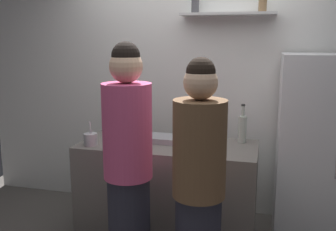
{
  "coord_description": "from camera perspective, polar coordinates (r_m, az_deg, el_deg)",
  "views": [
    {
      "loc": [
        0.67,
        -2.56,
        1.77
      ],
      "look_at": [
        -0.13,
        0.51,
        1.13
      ],
      "focal_mm": 40.49,
      "sensor_mm": 36.0,
      "label": 1
    }
  ],
  "objects": [
    {
      "name": "back_wall_assembly",
      "position": [
        3.9,
        4.56,
        4.49
      ],
      "size": [
        4.8,
        0.32,
        2.6
      ],
      "color": "white",
      "rests_on": "ground"
    },
    {
      "name": "refrigerator",
      "position": [
        3.57,
        20.8,
        -4.72
      ],
      "size": [
        0.58,
        0.63,
        1.65
      ],
      "color": "white",
      "rests_on": "ground"
    },
    {
      "name": "wine_bottle_green_glass",
      "position": [
        3.15,
        -7.29,
        -2.96
      ],
      "size": [
        0.07,
        0.07,
        0.31
      ],
      "color": "#19471E",
      "rests_on": "counter"
    },
    {
      "name": "water_bottle_plastic",
      "position": [
        3.32,
        -5.94,
        -2.53
      ],
      "size": [
        0.08,
        0.08,
        0.22
      ],
      "color": "silver",
      "rests_on": "counter"
    },
    {
      "name": "utensil_holder",
      "position": [
        3.31,
        -11.58,
        -3.51
      ],
      "size": [
        0.11,
        0.11,
        0.22
      ],
      "color": "#B2B2B7",
      "rests_on": "counter"
    },
    {
      "name": "wine_bottle_pale_glass",
      "position": [
        3.37,
        11.13,
        -1.87
      ],
      "size": [
        0.07,
        0.07,
        0.34
      ],
      "color": "#B2BFB2",
      "rests_on": "counter"
    },
    {
      "name": "counter",
      "position": [
        3.44,
        0.0,
        -11.33
      ],
      "size": [
        1.53,
        0.68,
        0.88
      ],
      "primitive_type": "cube",
      "color": "#66605B",
      "rests_on": "ground"
    },
    {
      "name": "wine_bottle_amber_glass",
      "position": [
        3.11,
        -5.04,
        -3.05
      ],
      "size": [
        0.08,
        0.08,
        0.3
      ],
      "color": "#472814",
      "rests_on": "counter"
    },
    {
      "name": "person_brown_jacket",
      "position": [
        2.48,
        4.66,
        -11.05
      ],
      "size": [
        0.34,
        0.34,
        1.67
      ],
      "rotation": [
        0.0,
        0.0,
        3.92
      ],
      "color": "#262633",
      "rests_on": "ground"
    },
    {
      "name": "baking_pan",
      "position": [
        3.36,
        -0.27,
        -3.55
      ],
      "size": [
        0.34,
        0.24,
        0.05
      ],
      "primitive_type": "cube",
      "color": "gray",
      "rests_on": "counter"
    },
    {
      "name": "person_pink_top",
      "position": [
        2.68,
        -6.01,
        -8.15
      ],
      "size": [
        0.34,
        0.34,
        1.76
      ],
      "rotation": [
        0.0,
        0.0,
        4.7
      ],
      "color": "#262633",
      "rests_on": "ground"
    }
  ]
}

